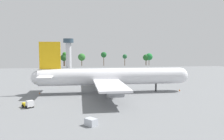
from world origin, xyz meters
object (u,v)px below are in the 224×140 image
cargo_airplane (112,77)px  baggage_tug (28,104)px  cargo_container_fore (91,122)px  control_tower (68,50)px  safety_cone_tail (40,93)px  safety_cone_nose (180,90)px

cargo_airplane → baggage_tug: size_ratio=15.35×
cargo_container_fore → control_tower: 170.80m
cargo_airplane → cargo_container_fore: size_ratio=19.20×
cargo_container_fore → control_tower: size_ratio=0.12×
safety_cone_tail → baggage_tug: bearing=-89.6°
cargo_airplane → safety_cone_tail: size_ratio=107.49×
cargo_airplane → safety_cone_tail: cargo_airplane is taller
baggage_tug → control_tower: bearing=87.7°
control_tower → safety_cone_tail: bearing=-92.8°
baggage_tug → safety_cone_tail: size_ratio=7.00×
baggage_tug → cargo_container_fore: (18.24, -19.72, -0.25)m
cargo_airplane → control_tower: 131.27m
cargo_container_fore → baggage_tug: bearing=132.8°
safety_cone_nose → cargo_airplane: bearing=179.0°
cargo_airplane → safety_cone_nose: cargo_airplane is taller
safety_cone_nose → baggage_tug: bearing=-160.5°
baggage_tug → safety_cone_tail: 22.24m
safety_cone_tail → cargo_container_fore: bearing=-66.3°
cargo_airplane → safety_cone_nose: size_ratio=82.70×
baggage_tug → cargo_container_fore: bearing=-47.2°
cargo_container_fore → safety_cone_nose: 56.58m
safety_cone_nose → control_tower: size_ratio=0.03×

